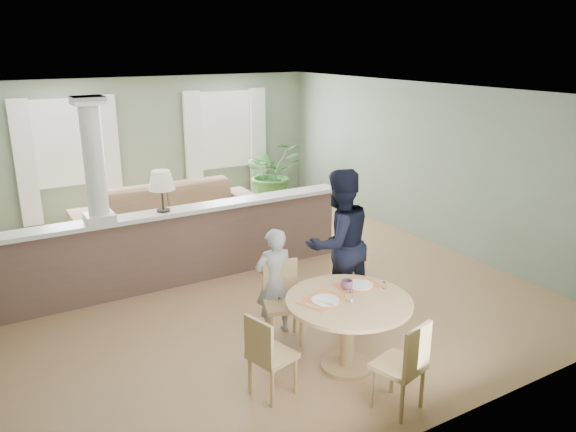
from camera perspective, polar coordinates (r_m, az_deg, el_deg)
ground at (r=8.44m, az=-4.81°, el=-6.05°), size 8.00×8.00×0.00m
room_shell at (r=8.45m, az=-7.19°, el=6.77°), size 7.02×8.02×2.71m
pony_wall at (r=8.01m, az=-11.92°, el=-2.23°), size 5.32×0.38×2.70m
sofa at (r=9.88m, az=-11.77°, el=0.06°), size 3.25×1.33×0.94m
houseplant at (r=11.97m, az=-1.61°, el=4.44°), size 1.24×1.08×1.36m
dining_table at (r=5.95m, az=6.11°, el=-9.79°), size 1.31×1.31×0.90m
chair_far_boy at (r=6.52m, az=-0.60°, el=-8.25°), size 0.54×0.54×0.94m
chair_far_man at (r=6.96m, az=6.76°, el=-6.84°), size 0.55×0.55×0.91m
chair_near at (r=5.43m, az=11.83°, el=-14.42°), size 0.51×0.51×0.92m
chair_side at (r=5.53m, az=-2.11°, el=-13.73°), size 0.48×0.48×0.87m
child_person at (r=6.59m, az=-1.41°, el=-6.69°), size 0.51×0.37×1.30m
man_person at (r=6.97m, az=5.16°, el=-2.82°), size 0.93×0.74×1.89m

